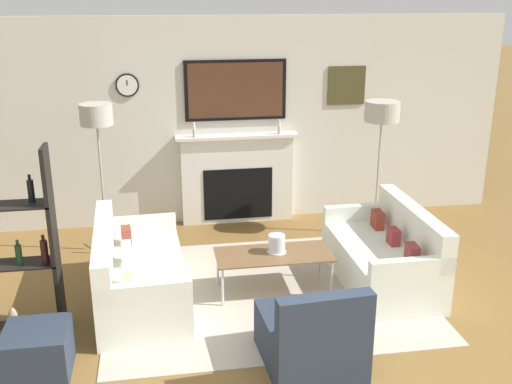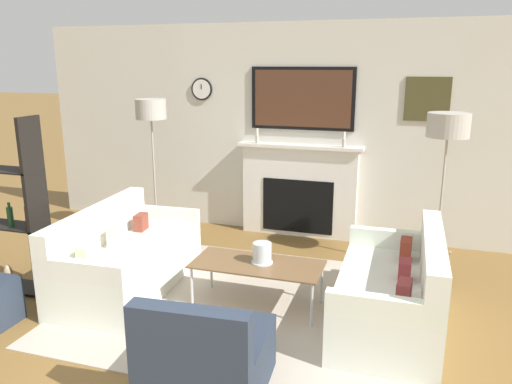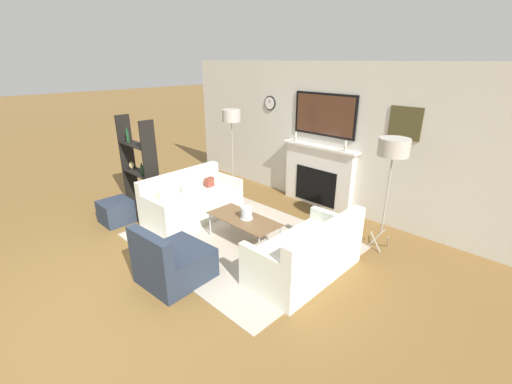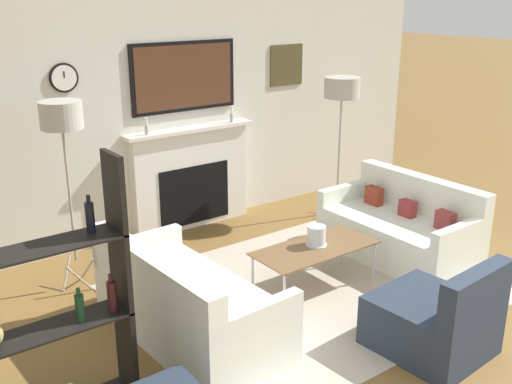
% 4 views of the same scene
% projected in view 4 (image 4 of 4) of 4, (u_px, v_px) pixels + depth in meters
% --- Properties ---
extents(fireplace_wall, '(7.31, 0.28, 2.70)m').
position_uv_depth(fireplace_wall, '(185.00, 123.00, 6.91)').
color(fireplace_wall, silver).
rests_on(fireplace_wall, ground_plane).
extents(area_rug, '(3.20, 2.60, 0.01)m').
position_uv_depth(area_rug, '(307.00, 290.00, 5.63)').
color(area_rug, '#B3A695').
rests_on(area_rug, ground_plane).
extents(couch_left, '(0.93, 1.78, 0.81)m').
position_uv_depth(couch_left, '(186.00, 305.00, 4.81)').
color(couch_left, silver).
rests_on(couch_left, ground_plane).
extents(couch_right, '(0.84, 1.61, 0.84)m').
position_uv_depth(couch_right, '(401.00, 231.00, 6.27)').
color(couch_right, silver).
rests_on(couch_right, ground_plane).
extents(armchair, '(0.82, 0.88, 0.80)m').
position_uv_depth(armchair, '(436.00, 321.00, 4.62)').
color(armchair, '#273140').
rests_on(armchair, ground_plane).
extents(coffee_table, '(1.19, 0.54, 0.43)m').
position_uv_depth(coffee_table, '(315.00, 250.00, 5.55)').
color(coffee_table, brown).
rests_on(coffee_table, ground_plane).
extents(hurricane_candle, '(0.20, 0.20, 0.19)m').
position_uv_depth(hurricane_candle, '(316.00, 237.00, 5.56)').
color(hurricane_candle, silver).
rests_on(hurricane_candle, coffee_table).
extents(floor_lamp_left, '(0.37, 0.37, 1.79)m').
position_uv_depth(floor_lamp_left, '(61.00, 119.00, 5.20)').
color(floor_lamp_left, '#9E998E').
rests_on(floor_lamp_left, ground_plane).
extents(floor_lamp_right, '(0.43, 0.43, 1.72)m').
position_uv_depth(floor_lamp_right, '(342.00, 90.00, 7.12)').
color(floor_lamp_right, '#9E998E').
rests_on(floor_lamp_right, ground_plane).
extents(shelf_unit, '(0.96, 0.28, 1.74)m').
position_uv_depth(shelf_unit, '(54.00, 309.00, 3.72)').
color(shelf_unit, black).
rests_on(shelf_unit, ground_plane).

